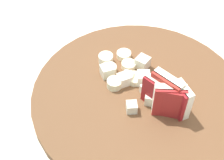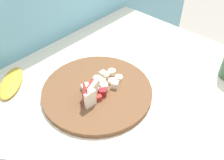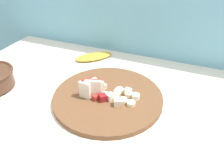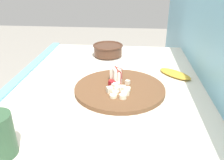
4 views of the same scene
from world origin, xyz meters
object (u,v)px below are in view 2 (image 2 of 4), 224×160
at_px(cutting_board, 97,91).
at_px(banana_slice_rows, 108,78).
at_px(apple_wedge_fan, 89,94).
at_px(apple_dice_pile, 102,86).
at_px(banana_peel, 11,83).

height_order(cutting_board, banana_slice_rows, banana_slice_rows).
distance_m(apple_wedge_fan, banana_slice_rows, 0.11).
bearing_deg(cutting_board, apple_dice_pile, -31.76).
bearing_deg(cutting_board, banana_slice_rows, 6.94).
distance_m(apple_dice_pile, banana_peel, 0.30).
relative_size(apple_wedge_fan, banana_slice_rows, 0.79).
xyz_separation_m(banana_slice_rows, banana_peel, (-0.22, 0.23, -0.01)).
bearing_deg(apple_dice_pile, banana_slice_rows, 18.53).
relative_size(apple_dice_pile, banana_slice_rows, 1.26).
height_order(cutting_board, apple_wedge_fan, apple_wedge_fan).
xyz_separation_m(apple_dice_pile, banana_slice_rows, (0.04, 0.02, -0.00)).
height_order(apple_wedge_fan, apple_dice_pile, apple_wedge_fan).
xyz_separation_m(apple_dice_pile, banana_peel, (-0.18, 0.24, -0.02)).
xyz_separation_m(cutting_board, banana_slice_rows, (0.06, 0.01, 0.01)).
height_order(apple_dice_pile, banana_peel, apple_dice_pile).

